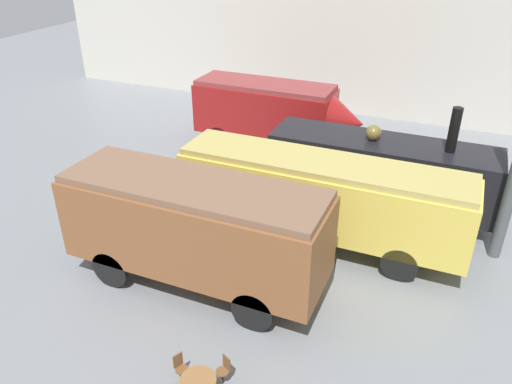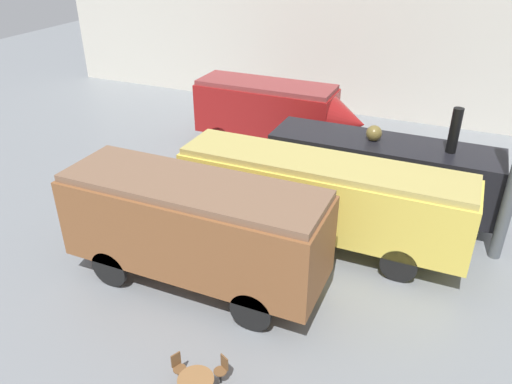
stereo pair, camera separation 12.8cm
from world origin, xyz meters
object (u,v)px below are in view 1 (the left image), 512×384
cafe_chair_0 (180,366)px  visitor_person (242,235)px  passenger_coach_vintage (321,194)px  cafe_table_near (198,383)px  passenger_coach_wooden (195,224)px  streamlined_locomotive (277,111)px  steam_locomotive (381,169)px

cafe_chair_0 → visitor_person: bearing=123.5°
passenger_coach_vintage → cafe_table_near: size_ratio=11.28×
passenger_coach_wooden → visitor_person: passenger_coach_wooden is taller
passenger_coach_vintage → cafe_chair_0: (-1.47, -7.79, -1.62)m
streamlined_locomotive → visitor_person: streamlined_locomotive is taller
passenger_coach_vintage → cafe_chair_0: bearing=-100.7°
steam_locomotive → cafe_table_near: (-2.25, -11.71, -1.29)m
steam_locomotive → passenger_coach_wooden: 8.80m
passenger_coach_wooden → streamlined_locomotive: bearing=98.3°
steam_locomotive → cafe_chair_0: steam_locomotive is taller
cafe_table_near → passenger_coach_wooden: bearing=119.2°
passenger_coach_wooden → cafe_table_near: size_ratio=9.16×
passenger_coach_vintage → passenger_coach_wooden: passenger_coach_wooden is taller
visitor_person → passenger_coach_vintage: bearing=41.4°
passenger_coach_vintage → visitor_person: 3.27m
streamlined_locomotive → steam_locomotive: bearing=-34.4°
steam_locomotive → passenger_coach_wooden: steam_locomotive is taller
cafe_table_near → cafe_chair_0: (-0.76, 0.36, -0.08)m
cafe_chair_0 → visitor_person: visitor_person is taller
cafe_table_near → cafe_chair_0: size_ratio=1.09×
passenger_coach_vintage → visitor_person: passenger_coach_vintage is taller
streamlined_locomotive → cafe_table_near: bearing=-75.7°
streamlined_locomotive → cafe_table_near: size_ratio=9.50×
passenger_coach_wooden → visitor_person: (0.78, 1.91, -1.37)m
steam_locomotive → streamlined_locomotive: bearing=145.6°
visitor_person → streamlined_locomotive: bearing=104.2°
passenger_coach_vintage → cafe_chair_0: passenger_coach_vintage is taller
steam_locomotive → passenger_coach_vintage: bearing=-113.4°
cafe_chair_0 → visitor_person: 5.84m
steam_locomotive → passenger_coach_vintage: (-1.54, -3.56, 0.26)m
streamlined_locomotive → cafe_chair_0: size_ratio=10.35×
steam_locomotive → passenger_coach_wooden: bearing=-121.6°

